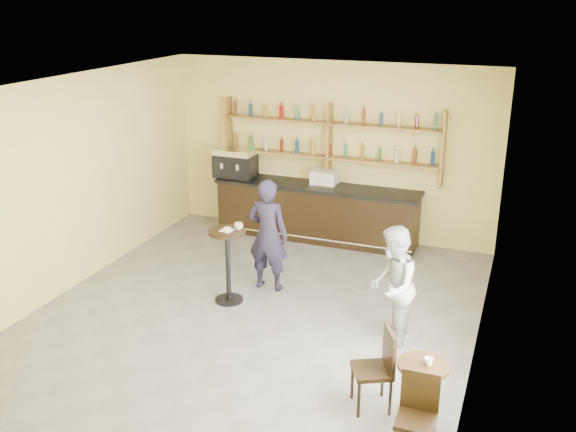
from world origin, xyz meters
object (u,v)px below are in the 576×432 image
(chair_south, at_px, (416,420))
(bar_counter, at_px, (317,212))
(pastry_case, at_px, (325,178))
(pedestal_table, at_px, (228,266))
(man_main, at_px, (268,235))
(cafe_table, at_px, (421,393))
(chair_west, at_px, (372,370))
(espresso_machine, at_px, (235,163))
(patron_second, at_px, (392,286))

(chair_south, bearing_deg, bar_counter, 116.75)
(pastry_case, xyz_separation_m, pedestal_table, (-0.53, -2.88, -0.61))
(chair_south, bearing_deg, man_main, 131.77)
(bar_counter, relative_size, cafe_table, 5.45)
(bar_counter, height_order, pastry_case, pastry_case)
(bar_counter, relative_size, chair_west, 4.03)
(espresso_machine, bearing_deg, pedestal_table, -69.23)
(patron_second, bearing_deg, man_main, -118.48)
(cafe_table, bearing_deg, chair_west, 174.81)
(bar_counter, bearing_deg, pastry_case, 0.00)
(cafe_table, bearing_deg, pedestal_table, 150.26)
(man_main, distance_m, chair_south, 4.14)
(pedestal_table, height_order, chair_west, pedestal_table)
(pedestal_table, bearing_deg, chair_west, -33.97)
(chair_south, bearing_deg, cafe_table, 93.53)
(cafe_table, height_order, chair_south, chair_south)
(cafe_table, relative_size, chair_south, 0.79)
(bar_counter, bearing_deg, patron_second, -56.75)
(pedestal_table, xyz_separation_m, chair_west, (2.58, -1.74, -0.09))
(pedestal_table, distance_m, patron_second, 2.50)
(pastry_case, distance_m, chair_south, 5.94)
(espresso_machine, bearing_deg, cafe_table, -49.39)
(pastry_case, xyz_separation_m, cafe_table, (2.60, -4.67, -0.82))
(pastry_case, xyz_separation_m, patron_second, (1.94, -3.18, -0.36))
(pastry_case, relative_size, cafe_table, 0.69)
(espresso_machine, relative_size, chair_west, 0.80)
(cafe_table, xyz_separation_m, chair_west, (-0.55, 0.05, 0.12))
(bar_counter, distance_m, cafe_table, 5.42)
(chair_west, bearing_deg, pastry_case, 176.70)
(bar_counter, relative_size, chair_south, 4.29)
(bar_counter, height_order, man_main, man_main)
(espresso_machine, xyz_separation_m, chair_west, (3.82, -4.62, -0.82))
(bar_counter, distance_m, chair_west, 5.11)
(man_main, bearing_deg, bar_counter, -89.80)
(pastry_case, distance_m, patron_second, 3.75)
(man_main, height_order, chair_south, man_main)
(cafe_table, height_order, chair_west, chair_west)
(pastry_case, height_order, chair_west, pastry_case)
(pedestal_table, bearing_deg, cafe_table, -29.74)
(bar_counter, relative_size, pastry_case, 7.94)
(cafe_table, bearing_deg, bar_counter, 120.49)
(pedestal_table, distance_m, chair_west, 3.11)
(pedestal_table, relative_size, chair_west, 1.19)
(pedestal_table, bearing_deg, espresso_machine, 113.27)
(chair_west, bearing_deg, pedestal_table, -151.24)
(pedestal_table, distance_m, man_main, 0.79)
(pastry_case, distance_m, cafe_table, 5.40)
(chair_south, relative_size, patron_second, 0.55)
(bar_counter, bearing_deg, pedestal_table, -97.59)
(espresso_machine, xyz_separation_m, patron_second, (3.71, -3.18, -0.49))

